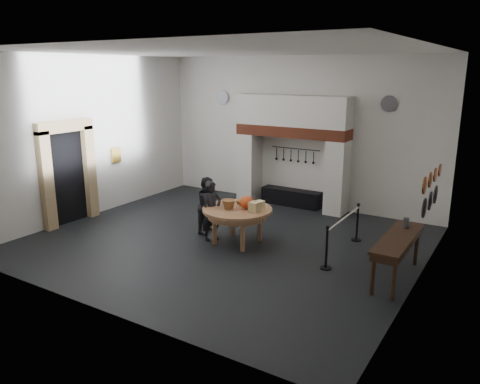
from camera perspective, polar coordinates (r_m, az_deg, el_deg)
The scene contains 39 objects.
floor at distance 11.58m, azimuth -1.84°, elevation -5.99°, with size 9.00×8.00×0.02m, color black.
ceiling at distance 10.85m, azimuth -2.04°, elevation 16.86°, with size 9.00×8.00×0.02m, color silver.
wall_back at distance 14.45m, azimuth 6.99°, elevation 7.27°, with size 9.00×0.02×4.50m, color silver.
wall_front at distance 8.05m, azimuth -17.96°, elevation 0.78°, with size 9.00×0.02×4.50m, color silver.
wall_left at distance 13.98m, azimuth -17.56°, elevation 6.45°, with size 0.02×8.00×4.50m, color silver.
wall_right at distance 9.31m, azimuth 21.77°, elevation 2.26°, with size 0.02×8.00×4.50m, color silver.
chimney_pier_left at distance 15.02m, azimuth 1.17°, elevation 3.11°, with size 0.55×0.70×2.15m, color silver.
chimney_pier_right at distance 13.78m, azimuth 11.78°, elevation 1.74°, with size 0.55×0.70×2.15m, color silver.
hearth_brick_band at distance 14.13m, azimuth 6.39°, elevation 7.37°, with size 3.50×0.72×0.32m, color #9E442B.
chimney_hood at distance 14.07m, azimuth 6.46°, elevation 9.83°, with size 3.50×0.70×0.90m, color silver.
iron_range at distance 14.59m, azimuth 6.28°, elevation -0.65°, with size 1.90×0.45×0.50m, color black.
utensil_rail at distance 14.45m, azimuth 6.79°, elevation 5.27°, with size 0.02×0.02×1.60m, color black.
door_recess at distance 13.51m, azimuth -20.34°, elevation 1.63°, with size 0.04×1.10×2.50m, color black.
door_jamb_near at distance 13.02m, azimuth -22.52°, elevation 1.19°, with size 0.22×0.30×2.60m, color tan.
door_jamb_far at distance 13.85m, azimuth -17.87°, elevation 2.36°, with size 0.22×0.30×2.60m, color tan.
door_lintel at distance 13.21m, azimuth -20.64°, elevation 7.51°, with size 0.22×1.70×0.30m, color tan.
wall_plaque at distance 14.57m, azimuth -14.86°, elevation 4.36°, with size 0.05×0.34×0.44m, color gold.
work_table at distance 11.20m, azimuth -0.33°, elevation -2.17°, with size 1.68×1.68×0.07m, color tan.
pumpkin at distance 11.13m, azimuth 0.82°, elevation -1.26°, with size 0.36×0.36×0.31m, color #EE5521.
cheese_block_big at distance 10.87m, azimuth 1.76°, elevation -1.85°, with size 0.22×0.22×0.24m, color #D6BF80.
cheese_block_small at distance 11.13m, azimuth 2.45°, elevation -1.56°, with size 0.18×0.18×0.20m, color #F9E594.
wicker_basket at distance 11.11m, azimuth -1.40°, elevation -1.52°, with size 0.32×0.32×0.22m, color #945A36.
bread_loaf at distance 11.51m, azimuth 0.18°, elevation -1.19°, with size 0.31×0.18×0.13m, color olive.
visitor_near at distance 11.45m, azimuth -3.45°, elevation -2.30°, with size 0.54×0.36×1.49m, color black.
visitor_far at distance 11.99m, azimuth -3.91°, elevation -1.59°, with size 0.71×0.55×1.47m, color black.
side_table at distance 9.77m, azimuth 18.72°, elevation -5.34°, with size 0.55×2.20×0.06m, color #392214.
pewter_jug at distance 10.29m, azimuth 19.58°, elevation -3.60°, with size 0.12×0.12×0.22m, color #4C4D51.
copper_pan_a at distance 9.58m, azimuth 21.59°, elevation 0.75°, with size 0.34×0.34×0.03m, color #C6662D.
copper_pan_b at distance 10.11m, azimuth 22.18°, elevation 1.38°, with size 0.32×0.32×0.03m, color #C6662D.
copper_pan_c at distance 10.64m, azimuth 22.71°, elevation 1.95°, with size 0.30×0.30×0.03m, color #C6662D.
copper_pan_d at distance 11.17m, azimuth 23.19°, elevation 2.46°, with size 0.28×0.28×0.03m, color #C6662D.
pewter_plate_left at distance 9.89m, azimuth 21.54°, elevation -1.83°, with size 0.40×0.40×0.03m, color #4C4C51.
pewter_plate_mid at distance 10.46m, azimuth 22.16°, elevation -1.02°, with size 0.40×0.40×0.03m, color #4C4C51.
pewter_plate_right at distance 11.04m, azimuth 22.72°, elevation -0.30°, with size 0.40×0.40×0.03m, color #4C4C51.
pewter_plate_back_left at distance 15.66m, azimuth -2.13°, elevation 11.42°, with size 0.44×0.44×0.03m, color #4C4C51.
pewter_plate_back_right at distance 13.41m, azimuth 17.71°, elevation 10.21°, with size 0.44×0.44×0.03m, color #4C4C51.
barrier_post_near at distance 10.04m, azimuth 10.52°, elevation -6.82°, with size 0.05×0.05×0.90m, color black.
barrier_post_far at distance 11.82m, azimuth 14.11°, elevation -3.69°, with size 0.05×0.05×0.90m, color black.
barrier_rope at distance 10.79m, azimuth 12.58°, elevation -3.13°, with size 0.04×0.04×2.00m, color white.
Camera 1 is at (6.03, -9.00, 4.08)m, focal length 35.00 mm.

